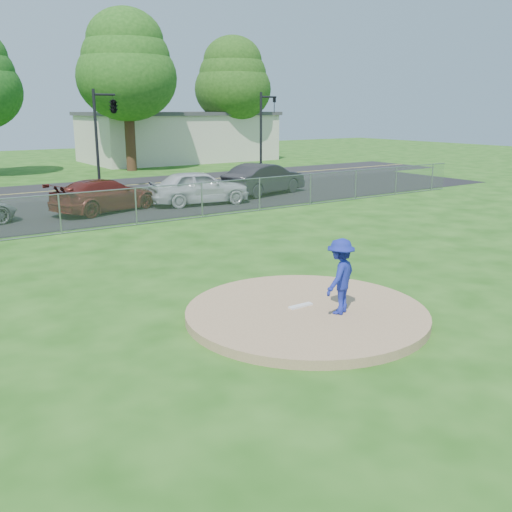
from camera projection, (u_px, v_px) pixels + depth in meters
The scene contains 15 objects.
ground at pixel (133, 237), 20.79m from camera, with size 120.00×120.00×0.00m, color #1B4D10.
pitchers_mound at pixel (306, 313), 12.76m from camera, with size 5.40×5.40×0.20m, color #9E7A56.
pitching_rubber at pixel (301, 306), 12.89m from camera, with size 0.60×0.15×0.04m, color white.
chain_link_fence at pixel (112, 209), 22.20m from camera, with size 40.00×0.06×1.50m, color gray.
parking_lot at pixel (77, 211), 25.99m from camera, with size 50.00×8.00×0.01m, color black.
street at pixel (36, 192), 32.00m from camera, with size 60.00×7.00×0.01m, color black.
commercial_building at pixel (178, 136), 51.38m from camera, with size 16.40×9.40×4.30m.
tree_right at pixel (126, 65), 41.39m from camera, with size 7.28×7.28×11.63m.
tree_far_right at pixel (233, 79), 49.93m from camera, with size 6.72×6.72×10.74m.
traffic_signal_center at pixel (112, 108), 31.40m from camera, with size 1.42×2.48×5.60m.
traffic_signal_right at pixel (264, 128), 37.31m from camera, with size 1.28×0.20×5.60m.
pitcher at pixel (340, 276), 12.31m from camera, with size 1.07×0.62×1.66m, color navy.
parked_car_darkred at pixel (105, 195), 25.81m from camera, with size 2.08×5.11×1.48m, color #5C1C17.
parked_car_pearl at pixel (199, 187), 27.82m from camera, with size 1.96×4.87×1.66m, color silver.
parked_car_charcoal at pixel (264, 179), 31.04m from camera, with size 1.78×5.11×1.68m, color #242426.
Camera 1 is at (-7.70, -9.32, 4.54)m, focal length 40.00 mm.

